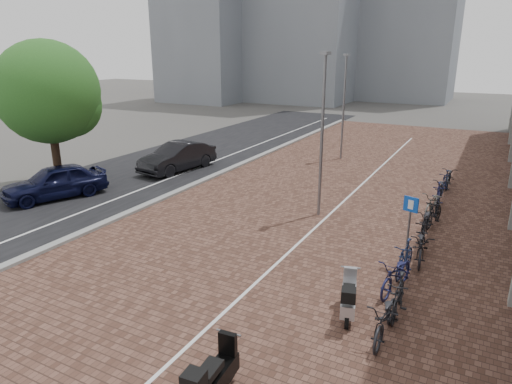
% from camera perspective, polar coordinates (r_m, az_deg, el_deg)
% --- Properties ---
extents(ground, '(140.00, 140.00, 0.00)m').
position_cam_1_polar(ground, '(13.16, -12.62, -12.45)').
color(ground, '#474442').
rests_on(ground, ground).
extents(plaza_brick, '(14.50, 42.00, 0.04)m').
position_cam_1_polar(plaza_brick, '(22.24, 11.88, 0.22)').
color(plaza_brick, brown).
rests_on(plaza_brick, ground).
extents(street_asphalt, '(8.00, 50.00, 0.03)m').
position_cam_1_polar(street_asphalt, '(27.21, -10.92, 3.44)').
color(street_asphalt, black).
rests_on(street_asphalt, ground).
extents(curb, '(0.35, 42.00, 0.14)m').
position_cam_1_polar(curb, '(24.99, -3.90, 2.63)').
color(curb, gray).
rests_on(curb, ground).
extents(lane_line, '(0.12, 44.00, 0.00)m').
position_cam_1_polar(lane_line, '(26.03, -7.46, 3.01)').
color(lane_line, white).
rests_on(lane_line, street_asphalt).
extents(parking_line, '(0.10, 30.00, 0.00)m').
position_cam_1_polar(parking_line, '(22.18, 12.38, 0.21)').
color(parking_line, white).
rests_on(parking_line, plaza_brick).
extents(car_navy, '(3.37, 4.81, 1.52)m').
position_cam_1_polar(car_navy, '(22.38, -23.90, 1.18)').
color(car_navy, black).
rests_on(car_navy, ground).
extents(car_dark, '(2.27, 4.88, 1.55)m').
position_cam_1_polar(car_dark, '(25.56, -9.81, 4.37)').
color(car_dark, black).
rests_on(car_dark, ground).
extents(scooter_front, '(0.89, 1.68, 1.10)m').
position_cam_1_polar(scooter_front, '(11.93, 11.54, -12.69)').
color(scooter_front, '#BBBCC1').
rests_on(scooter_front, ground).
extents(scooter_mid, '(0.67, 1.76, 1.18)m').
position_cam_1_polar(scooter_mid, '(9.28, -5.30, -22.00)').
color(scooter_mid, black).
rests_on(scooter_mid, ground).
extents(parking_sign, '(0.46, 0.19, 2.24)m').
position_cam_1_polar(parking_sign, '(14.65, 18.68, -3.40)').
color(parking_sign, slate).
rests_on(parking_sign, ground).
extents(lamp_near, '(0.12, 0.12, 6.33)m').
position_cam_1_polar(lamp_near, '(17.90, 8.26, 6.67)').
color(lamp_near, slate).
rests_on(lamp_near, ground).
extents(lamp_far, '(0.12, 0.12, 6.15)m').
position_cam_1_polar(lamp_far, '(28.04, 10.93, 10.25)').
color(lamp_far, gray).
rests_on(lamp_far, ground).
extents(street_tree, '(4.78, 4.78, 6.95)m').
position_cam_1_polar(street_tree, '(23.68, -24.22, 11.03)').
color(street_tree, '#382619').
rests_on(street_tree, ground).
extents(bike_row, '(1.29, 15.78, 1.05)m').
position_cam_1_polar(bike_row, '(17.53, 20.68, -3.54)').
color(bike_row, black).
rests_on(bike_row, ground).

